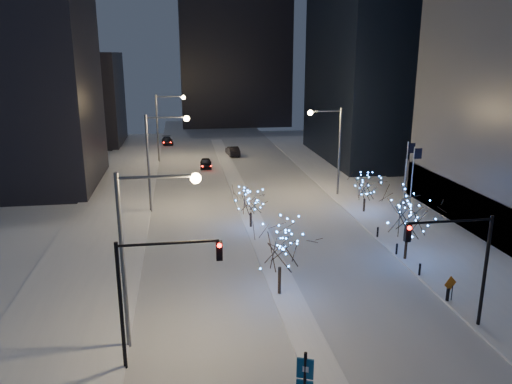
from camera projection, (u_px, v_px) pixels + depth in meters
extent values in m
plane|color=white|center=(312.00, 351.00, 27.43)|extent=(160.00, 160.00, 0.00)
cube|color=silver|center=(238.00, 188.00, 60.75)|extent=(20.00, 130.00, 0.02)
cube|color=silver|center=(243.00, 199.00, 55.97)|extent=(2.00, 80.00, 0.15)
cube|color=silver|center=(408.00, 221.00, 48.65)|extent=(10.00, 90.00, 0.15)
cube|color=silver|center=(102.00, 236.00, 44.40)|extent=(8.00, 90.00, 0.15)
cube|color=black|center=(68.00, 99.00, 88.14)|extent=(18.00, 16.00, 16.00)
cube|color=black|center=(234.00, 29.00, 110.28)|extent=(24.00, 14.00, 42.00)
cylinder|color=#595E66|center=(123.00, 264.00, 26.53)|extent=(0.24, 0.24, 10.00)
cylinder|color=#595E66|center=(156.00, 177.00, 25.56)|extent=(4.00, 0.16, 0.16)
sphere|color=#FFD27F|center=(196.00, 178.00, 25.89)|extent=(0.56, 0.56, 0.56)
cylinder|color=#595E66|center=(148.00, 164.00, 50.34)|extent=(0.24, 0.24, 10.00)
cylinder|color=#595E66|center=(166.00, 117.00, 49.37)|extent=(4.00, 0.16, 0.16)
sphere|color=#FFD27F|center=(187.00, 118.00, 49.70)|extent=(0.56, 0.56, 0.56)
cylinder|color=#595E66|center=(157.00, 129.00, 74.14)|extent=(0.24, 0.24, 10.00)
cylinder|color=#595E66|center=(170.00, 97.00, 73.17)|extent=(4.00, 0.16, 0.16)
sphere|color=#FFD27F|center=(183.00, 97.00, 73.51)|extent=(0.56, 0.56, 0.56)
cylinder|color=#595E66|center=(339.00, 153.00, 56.26)|extent=(0.24, 0.24, 10.00)
cylinder|color=#595E66|center=(326.00, 111.00, 54.75)|extent=(3.50, 0.16, 0.16)
sphere|color=#FFD27F|center=(310.00, 113.00, 54.53)|extent=(0.56, 0.56, 0.56)
cylinder|color=black|center=(121.00, 307.00, 25.03)|extent=(0.20, 0.20, 7.00)
cylinder|color=black|center=(168.00, 243.00, 24.51)|extent=(5.00, 0.14, 0.14)
cube|color=black|center=(219.00, 251.00, 25.02)|extent=(0.32, 0.28, 1.00)
sphere|color=#FF0C05|center=(219.00, 246.00, 24.76)|extent=(0.22, 0.22, 0.22)
cylinder|color=black|center=(485.00, 273.00, 28.98)|extent=(0.20, 0.20, 7.00)
cylinder|color=black|center=(451.00, 221.00, 27.73)|extent=(5.00, 0.14, 0.14)
cube|color=black|center=(408.00, 233.00, 27.51)|extent=(0.32, 0.28, 1.00)
sphere|color=#FF0C05|center=(410.00, 228.00, 27.24)|extent=(0.22, 0.22, 0.22)
cylinder|color=silver|center=(411.00, 192.00, 43.45)|extent=(0.10, 0.10, 8.00)
cube|color=black|center=(418.00, 154.00, 42.59)|extent=(0.70, 0.03, 0.90)
cylinder|color=silver|center=(405.00, 185.00, 45.92)|extent=(0.10, 0.10, 8.00)
cube|color=black|center=(411.00, 148.00, 45.06)|extent=(0.70, 0.03, 0.90)
cylinder|color=black|center=(448.00, 295.00, 32.57)|extent=(0.16, 0.16, 0.90)
cylinder|color=black|center=(420.00, 269.00, 36.38)|extent=(0.16, 0.16, 0.90)
cylinder|color=black|center=(397.00, 249.00, 40.19)|extent=(0.16, 0.16, 0.90)
cylinder|color=black|center=(378.00, 232.00, 44.00)|extent=(0.16, 0.16, 0.90)
imported|color=black|center=(206.00, 163.00, 71.21)|extent=(1.81, 4.10, 1.37)
imported|color=black|center=(233.00, 151.00, 79.58)|extent=(2.04, 4.79, 1.54)
imported|color=#222227|center=(167.00, 141.00, 89.64)|extent=(2.27, 4.65, 1.30)
cylinder|color=black|center=(279.00, 280.00, 33.48)|extent=(0.22, 0.22, 1.90)
cylinder|color=black|center=(251.00, 220.00, 46.56)|extent=(0.22, 0.22, 1.37)
cylinder|color=black|center=(406.00, 247.00, 39.19)|extent=(0.22, 0.22, 2.00)
cylinder|color=black|center=(364.00, 205.00, 51.06)|extent=(0.22, 0.22, 1.33)
cube|color=navy|center=(305.00, 369.00, 20.54)|extent=(0.69, 0.37, 0.92)
cylinder|color=black|center=(447.00, 293.00, 32.59)|extent=(0.06, 0.06, 1.03)
cylinder|color=black|center=(452.00, 293.00, 32.65)|extent=(0.06, 0.06, 1.03)
cube|color=orange|center=(450.00, 283.00, 32.43)|extent=(1.02, 0.37, 1.06)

